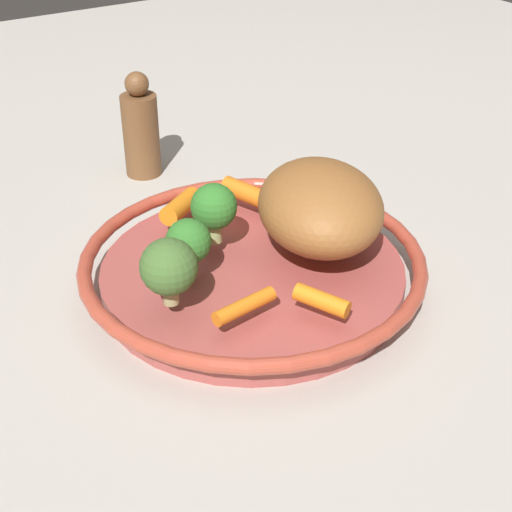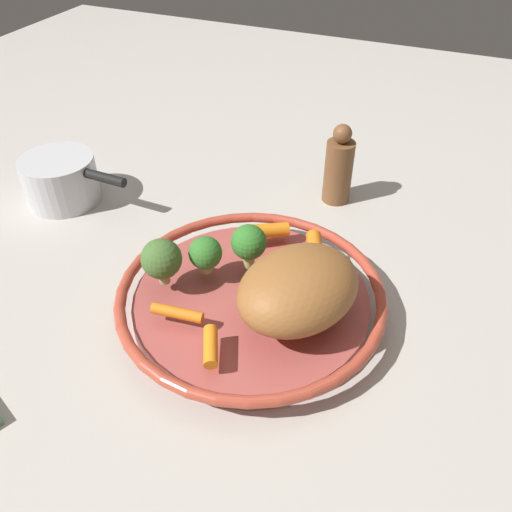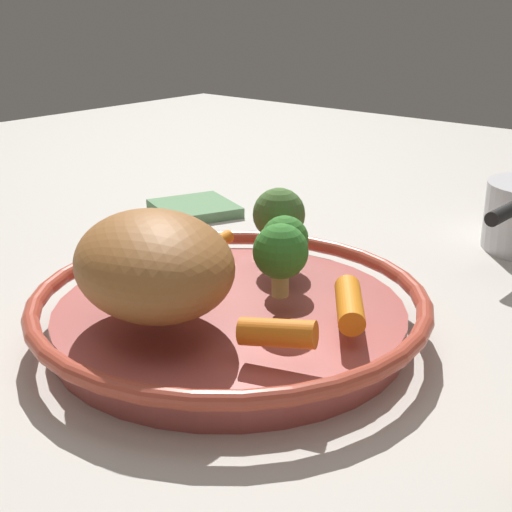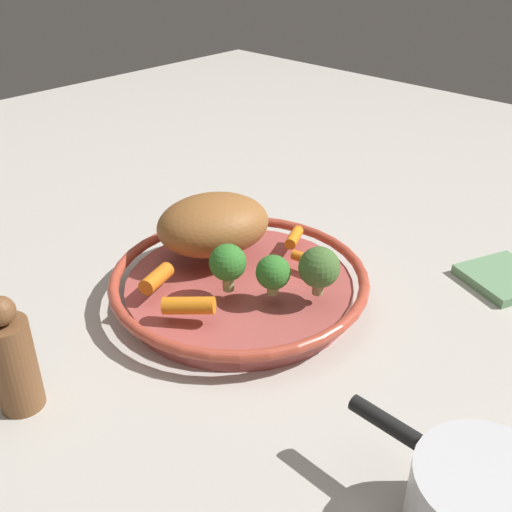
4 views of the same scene
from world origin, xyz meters
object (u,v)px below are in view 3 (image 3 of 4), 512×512
(baby_carrot_near_rim, at_px, (210,246))
(roast_chicken_piece, at_px, (154,264))
(dish_towel, at_px, (194,209))
(baby_carrot_left, at_px, (142,254))
(broccoli_floret_mid, at_px, (281,253))
(serving_bowl, at_px, (230,312))
(broccoli_floret_small, at_px, (279,215))
(baby_carrot_center, at_px, (350,304))
(baby_carrot_back, at_px, (277,333))
(broccoli_floret_large, at_px, (285,240))

(baby_carrot_near_rim, bearing_deg, roast_chicken_piece, 25.81)
(baby_carrot_near_rim, relative_size, dish_towel, 0.62)
(baby_carrot_left, xyz_separation_m, broccoli_floret_mid, (-0.02, 0.15, 0.03))
(serving_bowl, relative_size, broccoli_floret_mid, 5.47)
(broccoli_floret_mid, relative_size, broccoli_floret_small, 0.99)
(roast_chicken_piece, distance_m, baby_carrot_left, 0.12)
(serving_bowl, relative_size, baby_carrot_left, 6.83)
(baby_carrot_center, relative_size, broccoli_floret_mid, 0.99)
(serving_bowl, bearing_deg, roast_chicken_piece, -15.15)
(roast_chicken_piece, relative_size, baby_carrot_center, 2.52)
(baby_carrot_center, relative_size, broccoli_floret_small, 0.98)
(baby_carrot_center, height_order, baby_carrot_back, same)
(baby_carrot_near_rim, relative_size, broccoli_floret_large, 1.20)
(baby_carrot_back, bearing_deg, baby_carrot_left, -104.25)
(baby_carrot_near_rim, height_order, baby_carrot_back, baby_carrot_back)
(serving_bowl, height_order, baby_carrot_center, baby_carrot_center)
(baby_carrot_center, xyz_separation_m, broccoli_floret_mid, (0.00, -0.07, 0.03))
(roast_chicken_piece, relative_size, broccoli_floret_large, 2.98)
(broccoli_floret_small, bearing_deg, dish_towel, -118.12)
(baby_carrot_near_rim, xyz_separation_m, broccoli_floret_small, (-0.05, 0.05, 0.03))
(serving_bowl, xyz_separation_m, broccoli_floret_small, (-0.11, -0.03, 0.06))
(broccoli_floret_mid, bearing_deg, serving_bowl, -63.10)
(baby_carrot_left, bearing_deg, baby_carrot_near_rim, 152.82)
(broccoli_floret_mid, xyz_separation_m, broccoli_floret_small, (-0.09, -0.07, -0.00))
(serving_bowl, height_order, roast_chicken_piece, roast_chicken_piece)
(baby_carrot_center, relative_size, baby_carrot_left, 1.24)
(broccoli_floret_small, relative_size, dish_towel, 0.62)
(baby_carrot_back, bearing_deg, broccoli_floret_mid, -142.79)
(broccoli_floret_small, distance_m, dish_towel, 0.30)
(baby_carrot_left, distance_m, broccoli_floret_small, 0.14)
(baby_carrot_near_rim, xyz_separation_m, baby_carrot_back, (0.12, 0.18, 0.00))
(roast_chicken_piece, height_order, baby_carrot_center, roast_chicken_piece)
(baby_carrot_near_rim, xyz_separation_m, broccoli_floret_large, (-0.01, 0.09, 0.02))
(baby_carrot_center, xyz_separation_m, baby_carrot_near_rim, (-0.04, -0.19, -0.00))
(baby_carrot_center, bearing_deg, broccoli_floret_small, -121.49)
(broccoli_floret_large, bearing_deg, baby_carrot_center, 65.99)
(baby_carrot_near_rim, height_order, broccoli_floret_mid, broccoli_floret_mid)
(serving_bowl, bearing_deg, baby_carrot_center, 101.71)
(baby_carrot_back, relative_size, broccoli_floret_small, 0.89)
(baby_carrot_back, distance_m, broccoli_floret_small, 0.21)
(serving_bowl, distance_m, roast_chicken_piece, 0.09)
(baby_carrot_center, height_order, baby_carrot_left, baby_carrot_center)
(baby_carrot_back, height_order, broccoli_floret_large, broccoli_floret_large)
(broccoli_floret_large, xyz_separation_m, broccoli_floret_mid, (0.05, 0.03, 0.01))
(broccoli_floret_mid, bearing_deg, baby_carrot_center, 91.89)
(baby_carrot_near_rim, distance_m, broccoli_floret_small, 0.08)
(baby_carrot_center, relative_size, dish_towel, 0.61)
(baby_carrot_near_rim, relative_size, broccoli_floret_mid, 1.01)
(baby_carrot_left, height_order, broccoli_floret_small, broccoli_floret_small)
(roast_chicken_piece, bearing_deg, baby_carrot_center, 125.71)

